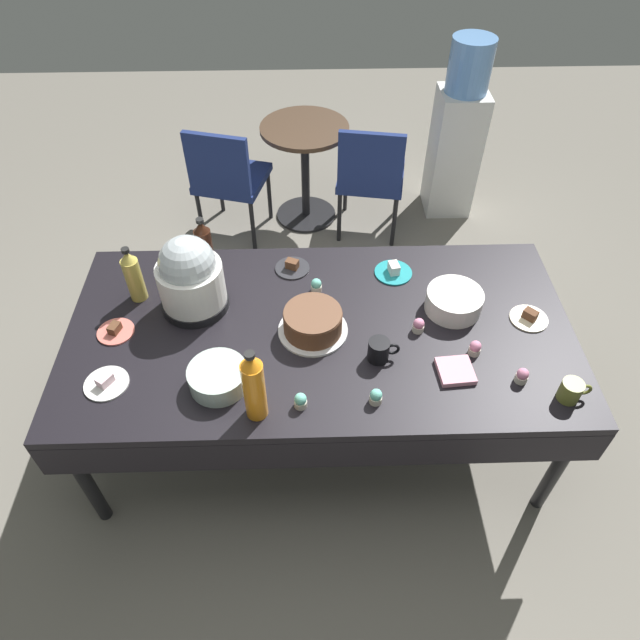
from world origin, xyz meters
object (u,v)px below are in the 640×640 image
Objects in this scene: ceramic_snack_bowl at (454,301)px; dessert_plate_cream at (529,317)px; cupcake_berry at (316,285)px; water_cooler at (457,135)px; glass_salad_bowl at (218,377)px; cupcake_mint at (419,325)px; maroon_chair_left at (227,176)px; maroon_chair_right at (371,174)px; cupcake_rose at (301,401)px; coffee_mug_black at (379,350)px; slow_cooker at (190,277)px; dessert_plate_charcoal at (292,267)px; frosted_layer_cake at (313,322)px; cupcake_vanilla at (376,397)px; cupcake_cocoa at (475,348)px; cupcake_lemon at (522,376)px; coffee_mug_olive at (571,391)px; round_cafe_table at (305,156)px; dessert_plate_coral at (115,331)px; dessert_plate_white at (106,382)px; soda_bottle_cola at (204,245)px; soda_bottle_ginger_ale at (133,276)px; potluck_table at (320,337)px; soda_bottle_orange_juice at (254,387)px; dessert_plate_teal at (393,271)px.

ceramic_snack_bowl is 0.34m from dessert_plate_cream.
water_cooler is (1.02, 1.71, -0.19)m from cupcake_berry.
glass_salad_bowl is at bearing -122.35° from water_cooler.
cupcake_mint is 0.08× the size of maroon_chair_left.
maroon_chair_right reaches higher than dessert_plate_cream.
coffee_mug_black is (0.32, 0.23, 0.02)m from cupcake_rose.
dessert_plate_cream is at bearing -5.01° from slow_cooker.
dessert_plate_charcoal is (0.43, 0.24, -0.16)m from slow_cooker.
frosted_layer_cake is at bearing -94.76° from cupcake_berry.
cupcake_cocoa is at bearing 28.31° from cupcake_vanilla.
water_cooler is (1.13, 1.56, -0.17)m from dessert_plate_charcoal.
cupcake_lemon is at bearing -95.54° from water_cooler.
ceramic_snack_bowl reaches higher than cupcake_cocoa.
coffee_mug_olive is 2.56m from maroon_chair_left.
ceramic_snack_bowl is 1.90× the size of coffee_mug_black.
coffee_mug_olive is at bearing -85.62° from dessert_plate_cream.
cupcake_rose is at bearing -90.91° from round_cafe_table.
slow_cooker is 2.31× the size of dessert_plate_coral.
cupcake_vanilla is 0.22m from coffee_mug_black.
cupcake_berry is at bearing 108.62° from cupcake_vanilla.
dessert_plate_charcoal is 1.00m from dessert_plate_white.
ceramic_snack_bowl reaches higher than dessert_plate_charcoal.
maroon_chair_right is (0.92, 1.21, -0.39)m from soda_bottle_cola.
cupcake_lemon is at bearing -34.35° from cupcake_berry.
dessert_plate_coral is 0.13× the size of water_cooler.
soda_bottle_ginger_ale is at bearing 165.38° from cupcake_cocoa.
cupcake_rose is (-0.29, -0.01, 0.00)m from cupcake_vanilla.
water_cooler is (0.81, 2.35, -0.19)m from cupcake_vanilla.
ceramic_snack_bowl is at bearing 14.63° from dessert_plate_white.
frosted_layer_cake is 1.28× the size of glass_salad_bowl.
slow_cooker is at bearing 107.94° from glass_salad_bowl.
maroon_chair_right is at bearing 76.70° from potluck_table.
ceramic_snack_bowl is 1.41× the size of dessert_plate_white.
ceramic_snack_bowl is 0.78m from dessert_plate_charcoal.
water_cooler is at bearing 71.00° from cupcake_vanilla.
slow_cooker is at bearing 117.28° from soda_bottle_orange_juice.
water_cooler is (1.01, 1.95, -0.10)m from potluck_table.
cupcake_lemon and cupcake_cocoa have the same top height.
glass_salad_bowl is at bearing -127.02° from cupcake_berry.
water_cooler is at bearing 44.60° from soda_bottle_cola.
dessert_plate_teal is at bearing 39.71° from glass_salad_bowl.
cupcake_mint is 1.00× the size of cupcake_cocoa.
maroon_chair_right is at bearing 49.59° from soda_bottle_ginger_ale.
dessert_plate_teal is 1.08× the size of dessert_plate_cream.
dessert_plate_white is (-0.30, -0.44, -0.16)m from slow_cooker.
cupcake_cocoa is (1.52, -0.16, 0.02)m from dessert_plate_coral.
round_cafe_table is (0.52, 0.22, 0.01)m from maroon_chair_left.
soda_bottle_cola is 1.70m from coffee_mug_olive.
ceramic_snack_bowl is 3.70× the size of cupcake_vanilla.
dessert_plate_coral is 0.22× the size of round_cafe_table.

